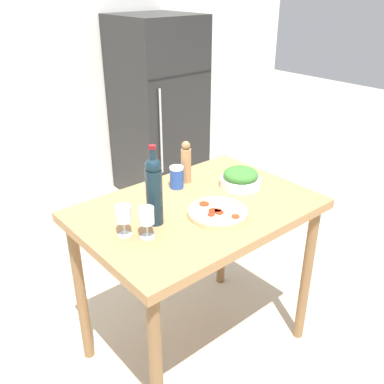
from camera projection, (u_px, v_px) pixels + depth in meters
ground_plane at (196, 344)px, 2.51m from camera, size 14.00×14.00×0.00m
wall_back at (17, 65)px, 3.44m from camera, size 6.40×0.08×2.60m
refrigerator at (158, 109)px, 4.01m from camera, size 0.69×0.73×1.66m
prep_counter at (197, 226)px, 2.15m from camera, size 1.15×0.80×0.92m
wine_bottle at (154, 189)px, 1.87m from camera, size 0.07×0.07×0.37m
wine_glass_near at (146, 217)px, 1.80m from camera, size 0.07×0.07×0.14m
wine_glass_far at (124, 215)px, 1.81m from camera, size 0.07×0.07×0.14m
pepper_mill at (186, 163)px, 2.29m from camera, size 0.06×0.06×0.23m
salad_bowl at (241, 178)px, 2.27m from camera, size 0.22×0.22×0.11m
homemade_pizza at (218, 212)px, 2.01m from camera, size 0.29×0.29×0.03m
salt_canister at (177, 177)px, 2.25m from camera, size 0.07×0.07×0.12m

